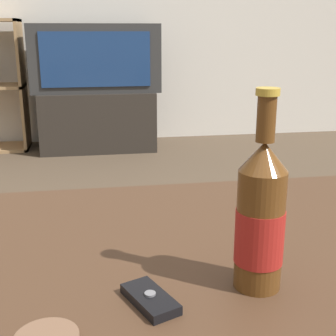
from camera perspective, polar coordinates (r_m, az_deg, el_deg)
The scene contains 5 objects.
coffee_table at distance 0.79m, azimuth 1.07°, elevation -16.28°, with size 1.16×0.86×0.46m.
tv_stand at distance 3.44m, azimuth -8.54°, elevation 5.83°, with size 0.80×0.44×0.42m.
television at distance 3.39m, azimuth -8.86°, elevation 13.11°, with size 0.88×0.37×0.46m.
beer_bottle at distance 0.69m, azimuth 11.19°, elevation -6.09°, with size 0.07×0.07×0.29m.
cell_phone at distance 0.68m, azimuth -2.19°, elevation -15.67°, with size 0.08×0.11×0.02m.
Camera 1 is at (-0.12, -0.65, 0.83)m, focal length 50.00 mm.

